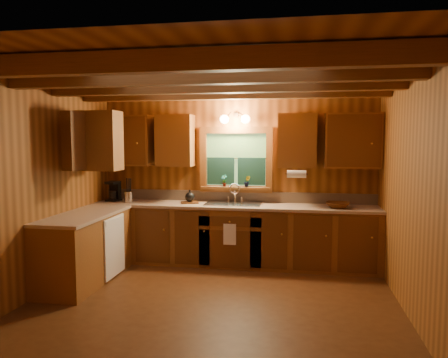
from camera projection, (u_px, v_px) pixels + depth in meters
name	position (u px, v px, depth m)	size (l,w,h in m)	color
room	(212.00, 190.00, 4.73)	(4.20, 4.20, 4.20)	#4E2B13
ceiling_beams	(211.00, 81.00, 4.62)	(4.20, 2.54, 0.18)	brown
base_cabinets	(196.00, 239.00, 6.16)	(4.20, 2.22, 0.86)	brown
countertop	(197.00, 208.00, 6.12)	(4.20, 2.24, 0.04)	tan
backsplash	(236.00, 196.00, 6.61)	(4.20, 0.02, 0.16)	tan
dishwasher_panel	(115.00, 246.00, 5.73)	(0.02, 0.60, 0.80)	white
upper_cabinets	(193.00, 141.00, 6.18)	(4.19, 1.77, 0.78)	brown
window	(236.00, 161.00, 6.54)	(1.12, 0.08, 1.00)	brown
window_sill	(235.00, 188.00, 6.53)	(1.06, 0.14, 0.04)	brown
wall_sconce	(235.00, 119.00, 6.37)	(0.45, 0.21, 0.17)	black
paper_towel_roll	(297.00, 174.00, 6.07)	(0.11, 0.11, 0.27)	white
dish_towel	(230.00, 234.00, 6.05)	(0.18, 0.01, 0.30)	white
sink	(233.00, 207.00, 6.35)	(0.82, 0.48, 0.43)	silver
coffee_maker	(114.00, 191.00, 6.69)	(0.17, 0.22, 0.31)	black
utensil_crock	(129.00, 196.00, 6.54)	(0.13, 0.13, 0.37)	silver
cutting_board	(190.00, 202.00, 6.45)	(0.25, 0.18, 0.02)	#532C11
teakettle	(190.00, 197.00, 6.45)	(0.14, 0.14, 0.18)	black
wicker_basket	(338.00, 205.00, 5.99)	(0.34, 0.34, 0.08)	#48230C
potted_plant_left	(224.00, 181.00, 6.55)	(0.10, 0.07, 0.18)	#532C11
potted_plant_right	(247.00, 181.00, 6.49)	(0.09, 0.08, 0.17)	#532C11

